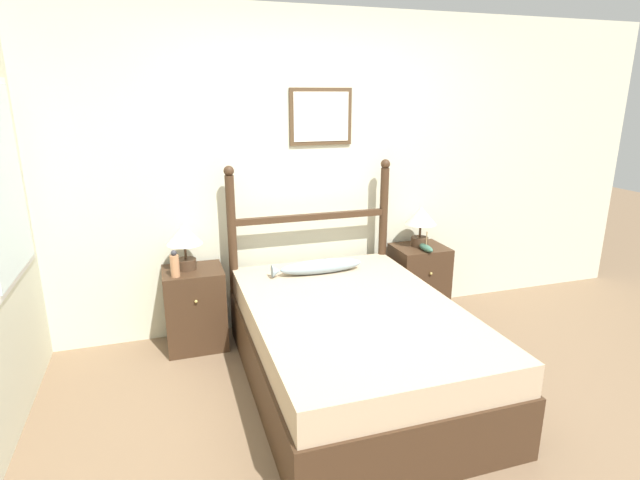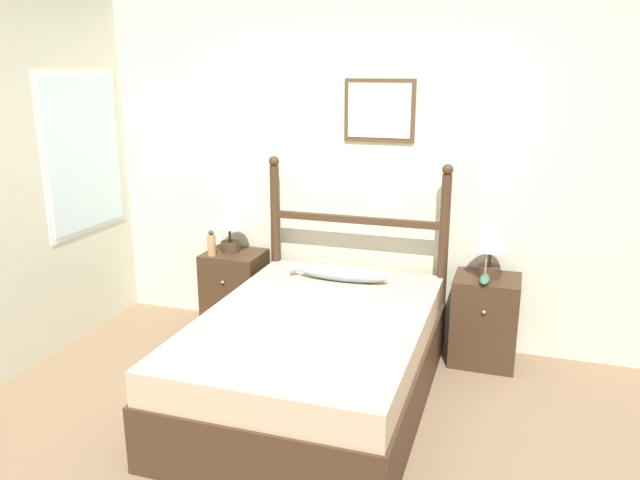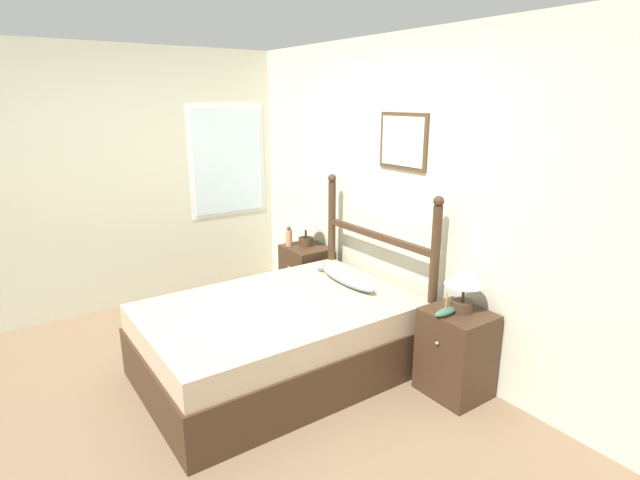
% 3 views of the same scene
% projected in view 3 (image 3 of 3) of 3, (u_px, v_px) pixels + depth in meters
% --- Properties ---
extents(ground_plane, '(16.00, 16.00, 0.00)m').
position_uv_depth(ground_plane, '(212.00, 401.00, 3.51)').
color(ground_plane, '#7A6047').
extents(wall_back, '(6.40, 0.08, 2.55)m').
position_uv_depth(wall_back, '(399.00, 196.00, 4.12)').
color(wall_back, beige).
rests_on(wall_back, ground_plane).
extents(wall_left, '(0.08, 6.40, 2.55)m').
position_uv_depth(wall_left, '(119.00, 181.00, 4.85)').
color(wall_left, beige).
rests_on(wall_left, ground_plane).
extents(bed, '(1.35, 2.01, 0.57)m').
position_uv_depth(bed, '(279.00, 339.00, 3.82)').
color(bed, '#3D2819').
rests_on(bed, ground_plane).
extents(headboard, '(1.36, 0.08, 1.39)m').
position_uv_depth(headboard, '(377.00, 258.00, 4.22)').
color(headboard, '#3D2819').
rests_on(headboard, ground_plane).
extents(nightstand_left, '(0.45, 0.41, 0.63)m').
position_uv_depth(nightstand_left, '(306.00, 276.00, 5.05)').
color(nightstand_left, '#3D2819').
rests_on(nightstand_left, ground_plane).
extents(nightstand_right, '(0.45, 0.41, 0.63)m').
position_uv_depth(nightstand_right, '(456.00, 353.00, 3.54)').
color(nightstand_right, '#3D2819').
rests_on(nightstand_right, ground_plane).
extents(table_lamp_left, '(0.27, 0.27, 0.35)m').
position_uv_depth(table_lamp_left, '(306.00, 222.00, 4.95)').
color(table_lamp_left, '#422D1E').
rests_on(table_lamp_left, nightstand_left).
extents(table_lamp_right, '(0.27, 0.27, 0.35)m').
position_uv_depth(table_lamp_right, '(464.00, 279.00, 3.40)').
color(table_lamp_right, '#422D1E').
rests_on(table_lamp_right, nightstand_right).
extents(bottle, '(0.06, 0.06, 0.20)m').
position_uv_depth(bottle, '(289.00, 237.00, 4.98)').
color(bottle, tan).
rests_on(bottle, nightstand_left).
extents(model_boat, '(0.07, 0.20, 0.17)m').
position_uv_depth(model_boat, '(446.00, 312.00, 3.39)').
color(model_boat, '#386651').
rests_on(model_boat, nightstand_right).
extents(fish_pillow, '(0.72, 0.15, 0.11)m').
position_uv_depth(fish_pillow, '(346.00, 278.00, 4.11)').
color(fish_pillow, '#8499A3').
rests_on(fish_pillow, bed).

